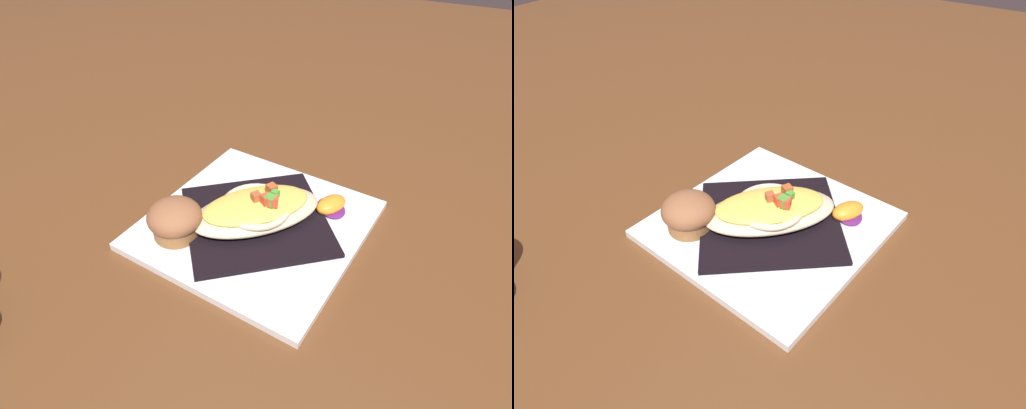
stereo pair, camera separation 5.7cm
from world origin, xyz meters
TOP-DOWN VIEW (x-y plane):
  - ground_plane at (0.00, 0.00)m, footprint 2.60×2.60m
  - square_plate at (0.00, 0.00)m, footprint 0.30×0.30m
  - folded_napkin at (0.00, 0.00)m, footprint 0.25×0.25m
  - gratin_dish at (-0.00, -0.00)m, footprint 0.19×0.19m
  - muffin at (0.08, 0.07)m, footprint 0.07×0.07m
  - orange_garnish at (-0.08, -0.07)m, footprint 0.06×0.06m

SIDE VIEW (x-z plane):
  - ground_plane at x=0.00m, z-range 0.00..0.00m
  - square_plate at x=0.00m, z-range 0.00..0.01m
  - folded_napkin at x=0.00m, z-range 0.01..0.02m
  - orange_garnish at x=-0.08m, z-range 0.01..0.03m
  - gratin_dish at x=0.00m, z-range 0.01..0.06m
  - muffin at x=0.08m, z-range 0.01..0.06m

